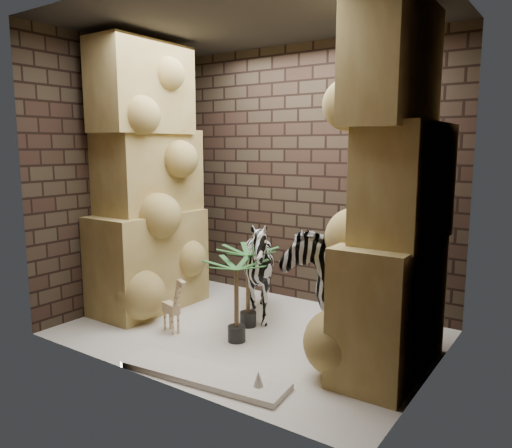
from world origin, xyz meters
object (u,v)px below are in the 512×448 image
Objects in this scene: surfboard at (203,375)px; giraffe_toy at (171,302)px; zebra_left at (259,274)px; palm_front at (248,286)px; palm_back at (236,300)px; zebra_right at (329,269)px.

giraffe_toy is at bearing 141.42° from surfboard.
giraffe_toy is (-0.54, -0.77, -0.19)m from zebra_left.
palm_front is at bearing 62.77° from giraffe_toy.
zebra_right is at bearing 36.67° from palm_back.
palm_front reaches higher than giraffe_toy.
giraffe_toy is 0.79m from palm_front.
palm_back is at bearing -159.81° from zebra_right.
zebra_left reaches higher than giraffe_toy.
surfboard is (-0.48, -1.28, -0.67)m from zebra_right.
palm_back is 0.87m from surfboard.
palm_back reaches higher than surfboard.
zebra_right reaches higher than giraffe_toy.
zebra_right reaches higher than palm_back.
zebra_left is at bearing 158.95° from zebra_right.
giraffe_toy is (-1.39, -0.70, -0.38)m from zebra_right.
surfboard is at bearing -72.24° from palm_front.
surfboard is (0.37, -1.14, -0.40)m from palm_front.
giraffe_toy is 1.11m from surfboard.
zebra_right is 0.87m from zebra_left.
zebra_right reaches higher than palm_front.
giraffe_toy is 0.78× the size of palm_back.
zebra_right reaches higher than surfboard.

